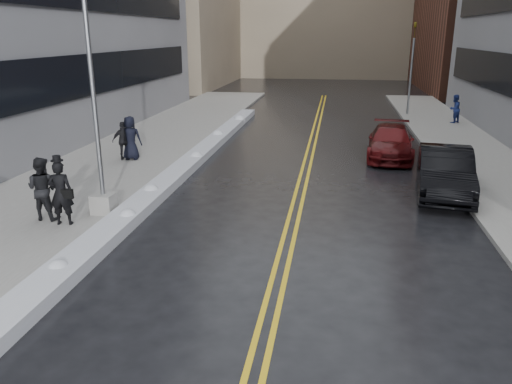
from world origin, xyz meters
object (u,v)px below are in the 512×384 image
at_px(lamppost, 97,137).
at_px(traffic_signal, 412,65).
at_px(pedestrian_d, 124,141).
at_px(car_black, 445,172).
at_px(pedestrian_east, 454,109).
at_px(pedestrian_b, 42,189).
at_px(car_maroon, 391,142).
at_px(fire_hydrant, 463,155).
at_px(pedestrian_c, 131,138).
at_px(pedestrian_fedora, 61,193).

bearing_deg(lamppost, traffic_signal, 61.79).
bearing_deg(pedestrian_d, car_black, 149.70).
bearing_deg(lamppost, pedestrian_east, 52.94).
distance_m(pedestrian_b, pedestrian_d, 7.35).
relative_size(car_black, car_maroon, 1.02).
bearing_deg(pedestrian_d, traffic_signal, -151.41).
bearing_deg(car_maroon, traffic_signal, 84.82).
distance_m(traffic_signal, pedestrian_d, 20.95).
bearing_deg(lamppost, fire_hydrant, 33.04).
relative_size(fire_hydrant, pedestrian_east, 0.42).
relative_size(pedestrian_b, car_maroon, 0.39).
distance_m(pedestrian_c, car_black, 12.90).
distance_m(fire_hydrant, car_black, 4.23).
xyz_separation_m(fire_hydrant, traffic_signal, (-0.50, 14.00, 2.85)).
height_order(traffic_signal, car_maroon, traffic_signal).
bearing_deg(pedestrian_b, lamppost, -148.92).
xyz_separation_m(pedestrian_c, car_maroon, (11.32, 2.84, -0.39)).
distance_m(lamppost, pedestrian_east, 23.51).
distance_m(lamppost, pedestrian_fedora, 1.95).
bearing_deg(pedestrian_b, car_maroon, -134.08).
relative_size(lamppost, pedestrian_fedora, 4.04).
distance_m(traffic_signal, pedestrian_fedora, 26.38).
height_order(pedestrian_b, car_maroon, pedestrian_b).
xyz_separation_m(pedestrian_fedora, pedestrian_east, (14.86, 19.83, -0.08)).
distance_m(pedestrian_b, pedestrian_c, 7.43).
bearing_deg(lamppost, pedestrian_fedora, -123.13).
bearing_deg(fire_hydrant, pedestrian_c, -174.44).
bearing_deg(pedestrian_east, car_maroon, 19.83).
relative_size(pedestrian_fedora, car_black, 0.38).
distance_m(fire_hydrant, pedestrian_b, 16.36).
bearing_deg(pedestrian_fedora, pedestrian_east, -137.23).
bearing_deg(car_maroon, pedestrian_east, 68.59).
bearing_deg(fire_hydrant, pedestrian_b, -147.45).
distance_m(pedestrian_fedora, pedestrian_d, 7.76).
bearing_deg(fire_hydrant, lamppost, -146.96).
bearing_deg(car_black, pedestrian_c, 175.65).
bearing_deg(fire_hydrant, car_maroon, 152.64).
relative_size(fire_hydrant, pedestrian_c, 0.38).
xyz_separation_m(fire_hydrant, pedestrian_b, (-13.78, -8.80, 0.55)).
bearing_deg(car_maroon, fire_hydrant, -22.04).
bearing_deg(pedestrian_fedora, fire_hydrant, -155.42).
bearing_deg(pedestrian_fedora, car_black, -166.28).
distance_m(pedestrian_fedora, car_black, 12.62).
distance_m(lamppost, fire_hydrant, 14.81).
distance_m(lamppost, pedestrian_d, 7.03).
bearing_deg(pedestrian_d, fire_hydrant, 166.39).
height_order(lamppost, pedestrian_east, lamppost).
xyz_separation_m(traffic_signal, car_maroon, (-2.32, -12.54, -2.69)).
relative_size(traffic_signal, car_black, 1.20).
bearing_deg(car_black, traffic_signal, 93.97).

